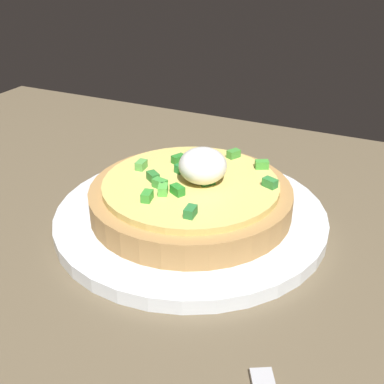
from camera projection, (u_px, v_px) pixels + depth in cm
name	position (u px, v px, depth cm)	size (l,w,h in cm)	color
dining_table	(141.00, 290.00, 39.16)	(96.51, 77.45, 2.48)	brown
plate	(192.00, 216.00, 45.77)	(25.75, 25.75, 1.33)	white
pizza	(193.00, 195.00, 44.65)	(18.96, 18.96, 6.34)	#AD7F49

